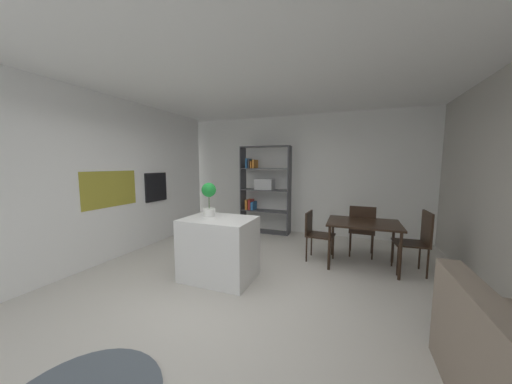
{
  "coord_description": "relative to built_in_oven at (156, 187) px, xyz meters",
  "views": [
    {
      "loc": [
        1.47,
        -2.93,
        1.67
      ],
      "look_at": [
        -0.05,
        0.97,
        1.21
      ],
      "focal_mm": 17.55,
      "sensor_mm": 36.0,
      "label": 1
    }
  ],
  "objects": [
    {
      "name": "ground_plane",
      "position": [
        2.43,
        -1.23,
        -1.2
      ],
      "size": [
        8.76,
        8.76,
        0.0
      ],
      "primitive_type": "plane",
      "color": "beige"
    },
    {
      "name": "ceiling_slab",
      "position": [
        2.43,
        -1.23,
        1.68
      ],
      "size": [
        6.36,
        6.38,
        0.06
      ],
      "color": "white",
      "rests_on": "ground_plane"
    },
    {
      "name": "back_partition",
      "position": [
        2.43,
        1.93,
        0.23
      ],
      "size": [
        6.36,
        0.06,
        2.85
      ],
      "primitive_type": "cube",
      "color": "white",
      "rests_on": "ground_plane"
    },
    {
      "name": "tall_cabinet_run_left",
      "position": [
        -0.35,
        -1.23,
        0.23
      ],
      "size": [
        0.66,
        5.76,
        2.85
      ],
      "primitive_type": "cube",
      "color": "white",
      "rests_on": "ground_plane"
    },
    {
      "name": "cabinet_niche_splashback",
      "position": [
        -0.02,
        -1.06,
        0.05
      ],
      "size": [
        0.01,
        1.04,
        0.62
      ],
      "color": "#9E932D",
      "rests_on": "ground_plane"
    },
    {
      "name": "built_in_oven",
      "position": [
        0.0,
        0.0,
        0.0
      ],
      "size": [
        0.06,
        0.58,
        0.6
      ],
      "color": "black",
      "rests_on": "ground_plane"
    },
    {
      "name": "kitchen_island",
      "position": [
        2.11,
        -1.05,
        -0.75
      ],
      "size": [
        1.01,
        0.75,
        0.9
      ],
      "primitive_type": "cube",
      "color": "white",
      "rests_on": "ground_plane"
    },
    {
      "name": "potted_plant_on_island",
      "position": [
        1.9,
        -0.97,
        0.0
      ],
      "size": [
        0.21,
        0.21,
        0.51
      ],
      "color": "white",
      "rests_on": "kitchen_island"
    },
    {
      "name": "open_bookshelf",
      "position": [
        1.85,
        1.6,
        -0.1
      ],
      "size": [
        1.22,
        0.35,
        2.11
      ],
      "color": "#4C4C51",
      "rests_on": "ground_plane"
    },
    {
      "name": "dining_table",
      "position": [
        4.09,
        0.19,
        -0.54
      ],
      "size": [
        1.11,
        0.83,
        0.74
      ],
      "color": "black",
      "rests_on": "ground_plane"
    },
    {
      "name": "dining_chair_window_side",
      "position": [
        4.87,
        0.2,
        -0.63
      ],
      "size": [
        0.48,
        0.45,
        0.97
      ],
      "rotation": [
        0.0,
        0.0,
        -1.5
      ],
      "color": "black",
      "rests_on": "ground_plane"
    },
    {
      "name": "dining_chair_island_side",
      "position": [
        3.32,
        0.2,
        -0.69
      ],
      "size": [
        0.48,
        0.44,
        0.85
      ],
      "rotation": [
        0.0,
        0.0,
        1.48
      ],
      "color": "black",
      "rests_on": "ground_plane"
    },
    {
      "name": "dining_chair_far",
      "position": [
        4.09,
        0.63,
        -0.64
      ],
      "size": [
        0.44,
        0.41,
        0.94
      ],
      "rotation": [
        0.0,
        0.0,
        3.11
      ],
      "color": "black",
      "rests_on": "ground_plane"
    }
  ]
}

